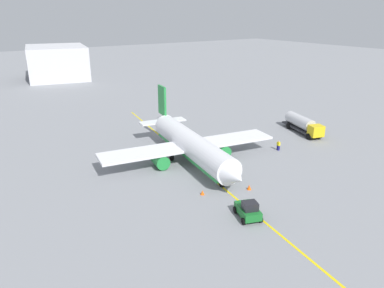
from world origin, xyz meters
TOP-DOWN VIEW (x-y plane):
  - ground_plane at (0.00, 0.00)m, footprint 400.00×400.00m
  - airplane at (-0.47, 0.07)m, footprint 30.03×28.56m
  - fuel_tanker at (-0.60, 26.06)m, footprint 11.00×5.39m
  - pushback_tug at (17.31, -3.90)m, footprint 4.06×3.30m
  - refueling_worker at (3.71, 15.05)m, footprint 0.56×0.41m
  - safety_cone_nose at (12.03, 1.04)m, footprint 0.60×0.60m
  - safety_cone_wingtip at (9.80, -4.93)m, footprint 0.54×0.54m
  - distant_hangar at (-89.80, 3.82)m, footprint 26.80×23.16m
  - taxi_line_marking at (0.00, 0.00)m, footprint 66.17×10.55m

SIDE VIEW (x-z plane):
  - ground_plane at x=0.00m, z-range 0.00..0.00m
  - taxi_line_marking at x=0.00m, z-range 0.00..0.01m
  - safety_cone_wingtip at x=9.80m, z-range 0.00..0.60m
  - safety_cone_nose at x=12.03m, z-range 0.00..0.66m
  - refueling_worker at x=3.71m, z-range -0.03..1.68m
  - pushback_tug at x=17.31m, z-range -0.09..2.11m
  - fuel_tanker at x=-0.60m, z-range 0.15..3.30m
  - airplane at x=-0.47m, z-range -2.18..7.56m
  - distant_hangar at x=-89.80m, z-range -0.01..10.98m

